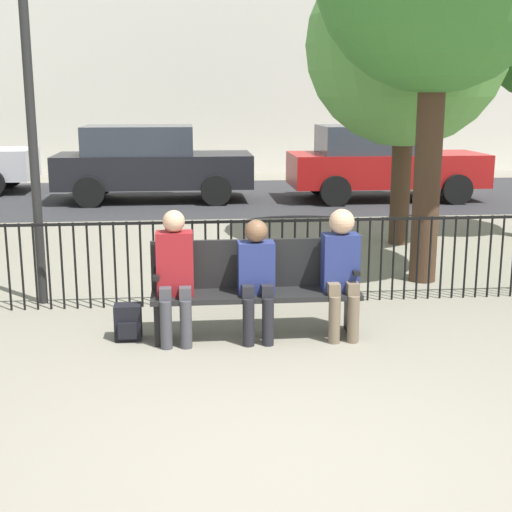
{
  "coord_description": "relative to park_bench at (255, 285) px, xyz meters",
  "views": [
    {
      "loc": [
        -0.64,
        -4.11,
        2.27
      ],
      "look_at": [
        0.0,
        2.35,
        0.8
      ],
      "focal_mm": 50.0,
      "sensor_mm": 36.0,
      "label": 1
    }
  ],
  "objects": [
    {
      "name": "ground_plane",
      "position": [
        0.0,
        -2.43,
        -0.5
      ],
      "size": [
        80.0,
        80.0,
        0.0
      ],
      "primitive_type": "plane",
      "color": "gray"
    },
    {
      "name": "backpack",
      "position": [
        -1.21,
        -0.02,
        -0.33
      ],
      "size": [
        0.25,
        0.23,
        0.34
      ],
      "color": "black",
      "rests_on": "ground"
    },
    {
      "name": "lamp_post",
      "position": [
        -2.25,
        1.31,
        2.2
      ],
      "size": [
        0.28,
        0.28,
        4.15
      ],
      "color": "black",
      "rests_on": "ground"
    },
    {
      "name": "park_bench",
      "position": [
        0.0,
        0.0,
        0.0
      ],
      "size": [
        1.97,
        0.45,
        0.92
      ],
      "color": "black",
      "rests_on": "ground"
    },
    {
      "name": "seated_person_1",
      "position": [
        -0.0,
        -0.13,
        0.15
      ],
      "size": [
        0.34,
        0.39,
        1.15
      ],
      "color": "black",
      "rests_on": "ground"
    },
    {
      "name": "street_surface",
      "position": [
        0.0,
        9.57,
        -0.5
      ],
      "size": [
        24.0,
        6.0,
        0.01
      ],
      "color": "#2B2B2D",
      "rests_on": "ground"
    },
    {
      "name": "parked_car_2",
      "position": [
        -1.41,
        9.11,
        0.34
      ],
      "size": [
        4.2,
        1.94,
        1.62
      ],
      "color": "black",
      "rests_on": "ground"
    },
    {
      "name": "fence_railing",
      "position": [
        -0.02,
        1.05,
        0.06
      ],
      "size": [
        9.01,
        0.03,
        0.95
      ],
      "color": "black",
      "rests_on": "ground"
    },
    {
      "name": "seated_person_0",
      "position": [
        -0.76,
        -0.13,
        0.19
      ],
      "size": [
        0.34,
        0.39,
        1.25
      ],
      "color": "#3D3D42",
      "rests_on": "ground"
    },
    {
      "name": "tree_1",
      "position": [
        2.64,
        4.09,
        2.48
      ],
      "size": [
        3.0,
        3.0,
        4.49
      ],
      "color": "#422D1E",
      "rests_on": "ground"
    },
    {
      "name": "seated_person_2",
      "position": [
        0.8,
        -0.13,
        0.21
      ],
      "size": [
        0.34,
        0.39,
        1.24
      ],
      "color": "brown",
      "rests_on": "ground"
    },
    {
      "name": "parked_car_0",
      "position": [
        3.65,
        8.78,
        0.34
      ],
      "size": [
        4.2,
        1.94,
        1.62
      ],
      "color": "maroon",
      "rests_on": "ground"
    }
  ]
}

